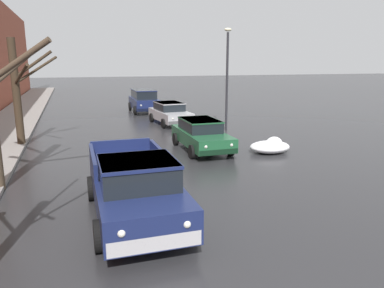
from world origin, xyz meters
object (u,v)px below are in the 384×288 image
at_px(pickup_truck_darkblue_approaching_near_lane, 135,186).
at_px(suv_darkblue_parked_far_down_block, 144,100).
at_px(sedan_green_parked_kerbside_close, 201,134).
at_px(sedan_silver_parked_kerbside_mid, 170,113).
at_px(bare_tree_mid_block, 19,90).
at_px(street_lamp_post, 227,74).

relative_size(pickup_truck_darkblue_approaching_near_lane, suv_darkblue_parked_far_down_block, 1.15).
relative_size(sedan_green_parked_kerbside_close, sedan_silver_parked_kerbside_mid, 1.03).
bearing_deg(pickup_truck_darkblue_approaching_near_lane, suv_darkblue_parked_far_down_block, 78.33).
bearing_deg(sedan_silver_parked_kerbside_mid, pickup_truck_darkblue_approaching_near_lane, -108.50).
xyz_separation_m(sedan_silver_parked_kerbside_mid, suv_darkblue_parked_far_down_block, (-0.50, 6.34, 0.24)).
relative_size(bare_tree_mid_block, sedan_silver_parked_kerbside_mid, 1.18).
distance_m(sedan_green_parked_kerbside_close, sedan_silver_parked_kerbside_mid, 7.48).
bearing_deg(suv_darkblue_parked_far_down_block, street_lamp_post, -71.39).
distance_m(pickup_truck_darkblue_approaching_near_lane, street_lamp_post, 13.51).
height_order(pickup_truck_darkblue_approaching_near_lane, sedan_green_parked_kerbside_close, pickup_truck_darkblue_approaching_near_lane).
height_order(sedan_green_parked_kerbside_close, suv_darkblue_parked_far_down_block, suv_darkblue_parked_far_down_block).
height_order(pickup_truck_darkblue_approaching_near_lane, sedan_silver_parked_kerbside_mid, pickup_truck_darkblue_approaching_near_lane).
distance_m(pickup_truck_darkblue_approaching_near_lane, suv_darkblue_parked_far_down_block, 20.90).
height_order(suv_darkblue_parked_far_down_block, street_lamp_post, street_lamp_post).
relative_size(sedan_silver_parked_kerbside_mid, street_lamp_post, 0.74).
distance_m(sedan_silver_parked_kerbside_mid, street_lamp_post, 4.82).
distance_m(bare_tree_mid_block, sedan_green_parked_kerbside_close, 8.85).
distance_m(bare_tree_mid_block, street_lamp_post, 11.17).
height_order(sedan_green_parked_kerbside_close, sedan_silver_parked_kerbside_mid, same).
relative_size(sedan_green_parked_kerbside_close, suv_darkblue_parked_far_down_block, 0.96).
bearing_deg(bare_tree_mid_block, sedan_green_parked_kerbside_close, -23.23).
distance_m(sedan_green_parked_kerbside_close, suv_darkblue_parked_far_down_block, 13.81).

